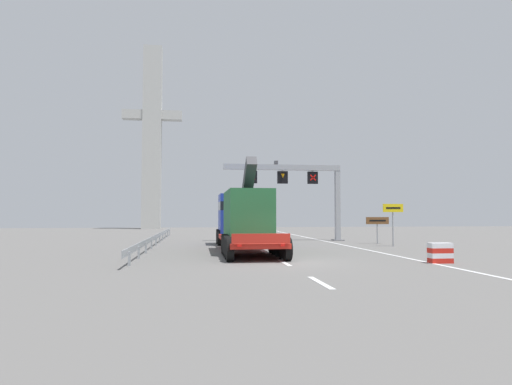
{
  "coord_description": "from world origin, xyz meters",
  "views": [
    {
      "loc": [
        -4.2,
        -19.65,
        2.17
      ],
      "look_at": [
        -0.17,
        10.14,
        3.7
      ],
      "focal_mm": 30.68,
      "sensor_mm": 36.0,
      "label": 1
    }
  ],
  "objects": [
    {
      "name": "lane_markings",
      "position": [
        -0.28,
        26.22,
        0.01
      ],
      "size": [
        0.2,
        67.05,
        0.01
      ],
      "color": "silver",
      "rests_on": "ground"
    },
    {
      "name": "bridge_pylon_distant",
      "position": [
        -11.12,
        48.69,
        14.51
      ],
      "size": [
        9.0,
        2.0,
        28.25
      ],
      "color": "#B7B7B2",
      "rests_on": "ground"
    },
    {
      "name": "ground",
      "position": [
        0.0,
        0.0,
        0.0
      ],
      "size": [
        112.0,
        112.0,
        0.0
      ],
      "primitive_type": "plane",
      "color": "slate"
    },
    {
      "name": "overhead_lane_gantry",
      "position": [
        4.23,
        16.0,
        5.05
      ],
      "size": [
        10.1,
        0.9,
        6.65
      ],
      "color": "#9EA0A5",
      "rests_on": "ground"
    },
    {
      "name": "exit_sign_yellow",
      "position": [
        9.2,
        8.94,
        2.2
      ],
      "size": [
        1.45,
        0.15,
        2.91
      ],
      "color": "#9EA0A5",
      "rests_on": "ground"
    },
    {
      "name": "guardrail_left",
      "position": [
        -7.08,
        13.17,
        0.56
      ],
      "size": [
        0.13,
        30.35,
        0.76
      ],
      "color": "#999EA3",
      "rests_on": "ground"
    },
    {
      "name": "heavy_haul_truck_red",
      "position": [
        -1.31,
        7.98,
        1.99
      ],
      "size": [
        3.04,
        14.07,
        5.3
      ],
      "color": "red",
      "rests_on": "ground"
    },
    {
      "name": "edge_line_right",
      "position": [
        6.2,
        12.0,
        0.01
      ],
      "size": [
        0.2,
        63.0,
        0.01
      ],
      "primitive_type": "cube",
      "color": "silver",
      "rests_on": "ground"
    },
    {
      "name": "tourist_info_sign_brown",
      "position": [
        9.16,
        11.49,
        1.54
      ],
      "size": [
        1.77,
        0.15,
        1.99
      ],
      "color": "#9EA0A5",
      "rests_on": "ground"
    },
    {
      "name": "crash_barrier_striped",
      "position": [
        6.66,
        -1.19,
        0.45
      ],
      "size": [
        1.01,
        0.52,
        0.9
      ],
      "color": "red",
      "rests_on": "ground"
    }
  ]
}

